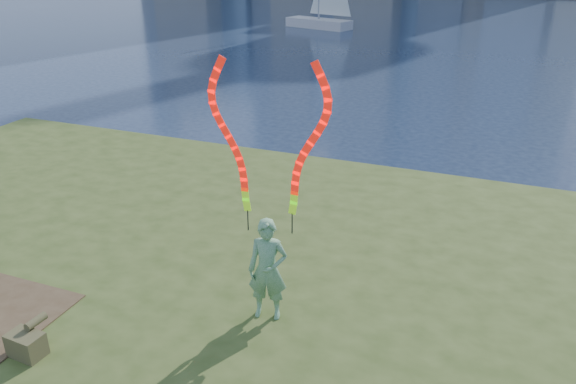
% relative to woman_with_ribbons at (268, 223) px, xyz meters
% --- Properties ---
extents(ground, '(320.00, 320.00, 0.00)m').
position_rel_woman_with_ribbons_xyz_m(ground, '(-2.11, 1.09, -2.24)').
color(ground, '#18243D').
rests_on(ground, ground).
extents(grassy_knoll, '(20.00, 18.00, 0.80)m').
position_rel_woman_with_ribbons_xyz_m(grassy_knoll, '(-2.11, -1.20, -1.90)').
color(grassy_knoll, '#384719').
rests_on(grassy_knoll, ground).
extents(woman_with_ribbons, '(1.95, 0.56, 3.89)m').
position_rel_woman_with_ribbons_xyz_m(woman_with_ribbons, '(0.00, 0.00, 0.00)').
color(woman_with_ribbons, '#1D6920').
rests_on(woman_with_ribbons, grassy_knoll).
extents(canvas_bag, '(0.46, 0.52, 0.42)m').
position_rel_woman_with_ribbons_xyz_m(canvas_bag, '(-2.51, -1.91, -1.27)').
color(canvas_bag, '#4E4B26').
rests_on(canvas_bag, grassy_knoll).
extents(sailboat, '(5.22, 2.98, 7.91)m').
position_rel_woman_with_ribbons_xyz_m(sailboat, '(-10.53, 33.92, -0.88)').
color(sailboat, beige).
rests_on(sailboat, ground).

